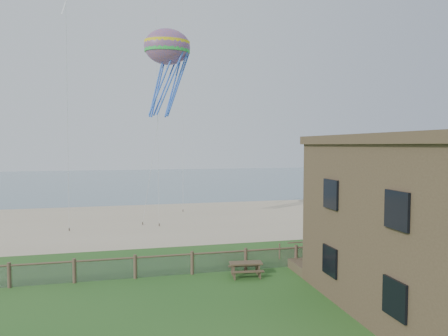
# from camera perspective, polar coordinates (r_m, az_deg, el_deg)

# --- Properties ---
(ground) EXTENTS (160.00, 160.00, 0.00)m
(ground) POSITION_cam_1_polar(r_m,az_deg,el_deg) (16.82, -1.28, -21.16)
(ground) COLOR #22531C
(ground) RESTS_ON ground
(sand_beach) EXTENTS (72.00, 20.00, 0.02)m
(sand_beach) POSITION_cam_1_polar(r_m,az_deg,el_deg) (37.76, -8.21, -7.36)
(sand_beach) COLOR tan
(sand_beach) RESTS_ON ground
(ocean) EXTENTS (160.00, 68.00, 0.02)m
(ocean) POSITION_cam_1_polar(r_m,az_deg,el_deg) (81.34, -10.88, -1.68)
(ocean) COLOR slate
(ocean) RESTS_ON ground
(chainlink_fence) EXTENTS (36.20, 0.20, 1.25)m
(chainlink_fence) POSITION_cam_1_polar(r_m,az_deg,el_deg) (22.17, -4.56, -13.54)
(chainlink_fence) COLOR #493829
(chainlink_fence) RESTS_ON ground
(motel_deck) EXTENTS (15.00, 2.00, 0.50)m
(motel_deck) POSITION_cam_1_polar(r_m,az_deg,el_deg) (26.55, 25.45, -11.68)
(motel_deck) COLOR brown
(motel_deck) RESTS_ON ground
(picnic_table) EXTENTS (1.85, 1.48, 0.73)m
(picnic_table) POSITION_cam_1_polar(r_m,az_deg,el_deg) (21.84, 3.13, -14.30)
(picnic_table) COLOR brown
(picnic_table) RESTS_ON ground
(octopus_kite) EXTENTS (3.89, 2.98, 7.42)m
(octopus_kite) POSITION_cam_1_polar(r_m,az_deg,el_deg) (32.89, -8.07, 13.54)
(octopus_kite) COLOR orange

